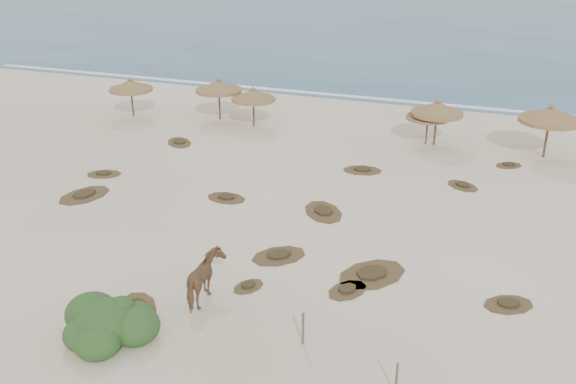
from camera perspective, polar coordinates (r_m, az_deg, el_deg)
name	(u,v)px	position (r m, az deg, el deg)	size (l,w,h in m)	color
ground	(263,277)	(24.22, -2.19, -7.56)	(160.00, 160.00, 0.00)	#F7E6CB
ocean	(462,11)	(95.36, 15.17, 15.30)	(200.00, 100.00, 0.01)	#24556E
foam_line	(395,101)	(47.56, 9.47, 8.03)	(70.00, 0.60, 0.01)	white
palapa_0	(131,86)	(43.90, -13.82, 9.17)	(2.94, 2.94, 2.68)	brown
palapa_1	(219,86)	(42.18, -6.18, 9.32)	(4.04, 4.04, 2.85)	brown
palapa_2	(253,95)	(40.56, -3.10, 8.57)	(3.56, 3.56, 2.61)	brown
palapa_3	(428,114)	(38.13, 12.36, 6.81)	(2.63, 2.63, 2.39)	brown
palapa_4	(437,109)	(38.03, 13.13, 7.22)	(3.98, 3.98, 2.82)	brown
palapa_5	(550,115)	(37.80, 22.28, 6.33)	(4.31, 4.31, 3.12)	brown
horse	(205,280)	(22.55, -7.39, -7.72)	(0.95, 2.08, 1.76)	brown
fence_post_near	(303,329)	(20.53, 1.35, -12.04)	(0.08, 0.08, 1.13)	brown
fence_post_far	(396,379)	(18.96, 9.62, -16.06)	(0.08, 0.08, 1.06)	brown
bush	(107,324)	(21.65, -15.83, -11.21)	(3.35, 2.95, 1.50)	#325926
scrub_1	(84,195)	(32.36, -17.66, -0.25)	(2.49, 3.07, 0.16)	brown
scrub_2	(226,198)	(30.68, -5.51, -0.50)	(2.03, 1.42, 0.16)	brown
scrub_3	(323,212)	(29.18, 3.15, -1.74)	(2.73, 2.93, 0.16)	brown
scrub_4	(508,304)	(23.85, 19.01, -9.41)	(2.13, 1.92, 0.16)	brown
scrub_6	(179,142)	(38.54, -9.64, 4.38)	(2.38, 2.40, 0.16)	brown
scrub_7	(462,186)	(33.06, 15.25, 0.56)	(2.04, 1.90, 0.16)	brown
scrub_8	(104,174)	(34.69, -16.06, 1.57)	(2.07, 1.71, 0.16)	brown
scrub_9	(279,255)	(25.52, -0.83, -5.66)	(2.63, 2.62, 0.16)	brown
scrub_10	(509,165)	(36.49, 19.03, 2.28)	(1.74, 1.59, 0.16)	brown
scrub_11	(137,307)	(23.02, -13.26, -9.93)	(2.25, 2.39, 0.16)	brown
scrub_12	(347,290)	(23.44, 5.30, -8.67)	(1.76, 1.98, 0.16)	brown
scrub_13	(362,170)	(34.06, 6.63, 1.96)	(2.28, 1.73, 0.16)	brown
scrub_14	(248,286)	(23.61, -3.55, -8.34)	(1.29, 1.48, 0.16)	brown
scrub_15	(372,274)	(24.49, 7.46, -7.25)	(3.23, 3.45, 0.16)	brown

